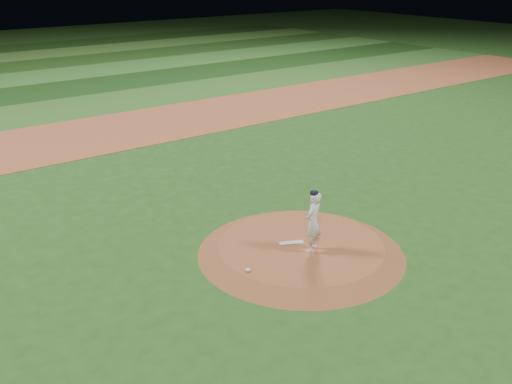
% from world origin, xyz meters
% --- Properties ---
extents(ground, '(120.00, 120.00, 0.00)m').
position_xyz_m(ground, '(0.00, 0.00, 0.00)').
color(ground, '#24511A').
rests_on(ground, ground).
extents(infield_dirt_band, '(70.00, 6.00, 0.02)m').
position_xyz_m(infield_dirt_band, '(0.00, 14.00, 0.01)').
color(infield_dirt_band, '#A45533').
rests_on(infield_dirt_band, ground).
extents(outfield_stripe_0, '(70.00, 5.00, 0.02)m').
position_xyz_m(outfield_stripe_0, '(0.00, 19.50, 0.01)').
color(outfield_stripe_0, '#316625').
rests_on(outfield_stripe_0, ground).
extents(outfield_stripe_1, '(70.00, 5.00, 0.02)m').
position_xyz_m(outfield_stripe_1, '(0.00, 24.50, 0.01)').
color(outfield_stripe_1, '#184014').
rests_on(outfield_stripe_1, ground).
extents(outfield_stripe_2, '(70.00, 5.00, 0.02)m').
position_xyz_m(outfield_stripe_2, '(0.00, 29.50, 0.01)').
color(outfield_stripe_2, '#37782B').
rests_on(outfield_stripe_2, ground).
extents(pitchers_mound, '(5.50, 5.50, 0.25)m').
position_xyz_m(pitchers_mound, '(0.00, 0.00, 0.12)').
color(pitchers_mound, brown).
rests_on(pitchers_mound, ground).
extents(pitching_rubber, '(0.66, 0.42, 0.03)m').
position_xyz_m(pitching_rubber, '(-0.16, 0.19, 0.27)').
color(pitching_rubber, silver).
rests_on(pitching_rubber, pitchers_mound).
extents(rosin_bag, '(0.13, 0.13, 0.07)m').
position_xyz_m(rosin_bag, '(-1.96, -0.30, 0.29)').
color(rosin_bag, white).
rests_on(rosin_bag, pitchers_mound).
extents(pitcher_on_mound, '(0.69, 0.58, 1.68)m').
position_xyz_m(pitcher_on_mound, '(0.02, -0.41, 1.08)').
color(pitcher_on_mound, white).
rests_on(pitcher_on_mound, pitchers_mound).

